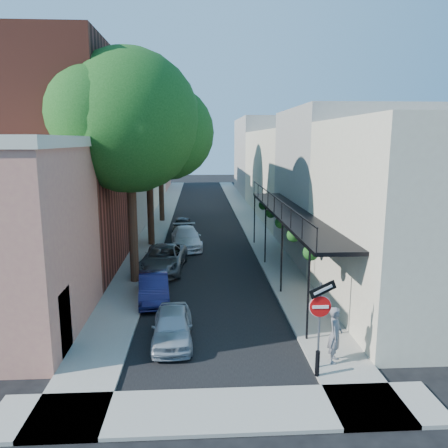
{
  "coord_description": "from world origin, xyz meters",
  "views": [
    {
      "loc": [
        -0.53,
        -11.44,
        7.16
      ],
      "look_at": [
        0.79,
        11.07,
        2.8
      ],
      "focal_mm": 35.0,
      "sensor_mm": 36.0,
      "label": 1
    }
  ],
  "objects": [
    {
      "name": "sidewalk_left",
      "position": [
        -4.0,
        30.0,
        0.06
      ],
      "size": [
        2.0,
        64.0,
        0.12
      ],
      "primitive_type": "cube",
      "color": "gray",
      "rests_on": "ground"
    },
    {
      "name": "sidewalk_cross",
      "position": [
        0.0,
        -1.0,
        0.06
      ],
      "size": [
        12.0,
        2.0,
        0.12
      ],
      "primitive_type": "cube",
      "color": "gray",
      "rests_on": "ground"
    },
    {
      "name": "oak_near",
      "position": [
        -3.37,
        10.26,
        7.88
      ],
      "size": [
        7.48,
        6.8,
        11.42
      ],
      "color": "#352015",
      "rests_on": "ground"
    },
    {
      "name": "parked_car_c",
      "position": [
        -2.52,
        12.07,
        0.68
      ],
      "size": [
        2.64,
        5.08,
        1.37
      ],
      "primitive_type": "imported",
      "rotation": [
        0.0,
        0.0,
        -0.08
      ],
      "color": "#505357",
      "rests_on": "ground"
    },
    {
      "name": "buildings_right",
      "position": [
        8.99,
        29.49,
        4.42
      ],
      "size": [
        9.8,
        55.0,
        10.0
      ],
      "color": "beige",
      "rests_on": "ground"
    },
    {
      "name": "parked_car_b",
      "position": [
        -2.6,
        7.45,
        0.61
      ],
      "size": [
        1.7,
        3.84,
        1.22
      ],
      "primitive_type": "imported",
      "rotation": [
        0.0,
        0.0,
        0.11
      ],
      "color": "#14153F",
      "rests_on": "ground"
    },
    {
      "name": "ground",
      "position": [
        0.0,
        0.0,
        0.0
      ],
      "size": [
        160.0,
        160.0,
        0.0
      ],
      "primitive_type": "plane",
      "color": "black",
      "rests_on": "ground"
    },
    {
      "name": "bollard",
      "position": [
        3.0,
        0.5,
        0.52
      ],
      "size": [
        0.14,
        0.14,
        0.8
      ],
      "primitive_type": "cylinder",
      "color": "black",
      "rests_on": "sidewalk_right"
    },
    {
      "name": "sign_post",
      "position": [
        3.16,
        0.97,
        2.04
      ],
      "size": [
        0.89,
        0.17,
        2.99
      ],
      "color": "#595B60",
      "rests_on": "ground"
    },
    {
      "name": "oak_far",
      "position": [
        -3.35,
        27.27,
        8.26
      ],
      "size": [
        7.7,
        7.0,
        11.9
      ],
      "color": "#352015",
      "rests_on": "ground"
    },
    {
      "name": "parked_car_d",
      "position": [
        -1.4,
        17.31,
        0.68
      ],
      "size": [
        2.33,
        4.82,
        1.35
      ],
      "primitive_type": "imported",
      "rotation": [
        0.0,
        0.0,
        0.1
      ],
      "color": "white",
      "rests_on": "ground"
    },
    {
      "name": "buildings_left",
      "position": [
        -9.3,
        28.76,
        4.94
      ],
      "size": [
        10.1,
        59.1,
        12.0
      ],
      "color": "tan",
      "rests_on": "ground"
    },
    {
      "name": "sidewalk_right",
      "position": [
        4.0,
        30.0,
        0.06
      ],
      "size": [
        2.0,
        64.0,
        0.12
      ],
      "primitive_type": "cube",
      "color": "gray",
      "rests_on": "ground"
    },
    {
      "name": "road_surface",
      "position": [
        0.0,
        30.0,
        0.01
      ],
      "size": [
        6.0,
        64.0,
        0.01
      ],
      "primitive_type": "cube",
      "color": "black",
      "rests_on": "ground"
    },
    {
      "name": "parked_car_e",
      "position": [
        -1.81,
        21.96,
        0.61
      ],
      "size": [
        1.5,
        3.61,
        1.22
      ],
      "primitive_type": "imported",
      "rotation": [
        0.0,
        0.0,
        -0.01
      ],
      "color": "black",
      "rests_on": "ground"
    },
    {
      "name": "parked_car_a",
      "position": [
        -1.52,
        3.29,
        0.6
      ],
      "size": [
        1.51,
        3.56,
        1.2
      ],
      "primitive_type": "imported",
      "rotation": [
        0.0,
        0.0,
        0.03
      ],
      "color": "#A2AAB4",
      "rests_on": "ground"
    },
    {
      "name": "oak_mid",
      "position": [
        -3.42,
        18.23,
        7.06
      ],
      "size": [
        6.6,
        6.0,
        10.2
      ],
      "color": "#352015",
      "rests_on": "ground"
    },
    {
      "name": "pedestrian",
      "position": [
        3.78,
        1.33,
        1.04
      ],
      "size": [
        0.67,
        0.79,
        1.84
      ],
      "primitive_type": "imported",
      "rotation": [
        0.0,
        0.0,
        1.16
      ],
      "color": "slate",
      "rests_on": "sidewalk_right"
    }
  ]
}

